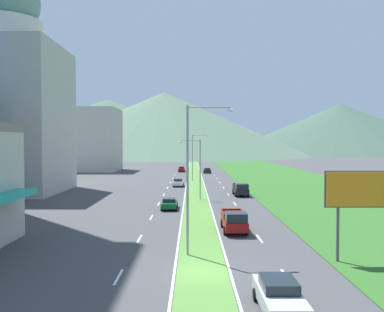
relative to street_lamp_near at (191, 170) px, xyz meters
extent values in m
plane|color=#424244|center=(0.61, -3.77, -6.19)|extent=(600.00, 600.00, 0.00)
cube|color=#518438|center=(0.61, 56.23, -6.16)|extent=(3.20, 240.00, 0.06)
cube|color=#2D6023|center=(21.21, 56.23, -6.16)|extent=(24.00, 240.00, 0.06)
cube|color=silver|center=(-4.49, -4.57, -6.18)|extent=(0.16, 2.80, 0.01)
cube|color=silver|center=(-4.49, 5.02, -6.18)|extent=(0.16, 2.80, 0.01)
cube|color=silver|center=(-4.49, 14.62, -6.18)|extent=(0.16, 2.80, 0.01)
cube|color=silver|center=(-4.49, 24.22, -6.18)|extent=(0.16, 2.80, 0.01)
cube|color=silver|center=(-4.49, 33.82, -6.18)|extent=(0.16, 2.80, 0.01)
cube|color=silver|center=(-4.49, 43.42, -6.18)|extent=(0.16, 2.80, 0.01)
cube|color=silver|center=(-4.49, 53.02, -6.18)|extent=(0.16, 2.80, 0.01)
cube|color=silver|center=(-4.49, 62.62, -6.18)|extent=(0.16, 2.80, 0.01)
cube|color=silver|center=(-4.49, 72.22, -6.18)|extent=(0.16, 2.80, 0.01)
cube|color=silver|center=(-4.49, 81.82, -6.18)|extent=(0.16, 2.80, 0.01)
cube|color=silver|center=(5.71, -4.57, -6.18)|extent=(0.16, 2.80, 0.01)
cube|color=silver|center=(5.71, 5.02, -6.18)|extent=(0.16, 2.80, 0.01)
cube|color=silver|center=(5.71, 14.62, -6.18)|extent=(0.16, 2.80, 0.01)
cube|color=silver|center=(5.71, 24.22, -6.18)|extent=(0.16, 2.80, 0.01)
cube|color=silver|center=(5.71, 33.82, -6.18)|extent=(0.16, 2.80, 0.01)
cube|color=silver|center=(5.71, 43.42, -6.18)|extent=(0.16, 2.80, 0.01)
cube|color=silver|center=(5.71, 53.02, -6.18)|extent=(0.16, 2.80, 0.01)
cube|color=silver|center=(5.71, 62.62, -6.18)|extent=(0.16, 2.80, 0.01)
cube|color=silver|center=(5.71, 72.22, -6.18)|extent=(0.16, 2.80, 0.01)
cube|color=silver|center=(5.71, 81.82, -6.18)|extent=(0.16, 2.80, 0.01)
cube|color=silver|center=(-1.14, 56.23, -6.18)|extent=(0.16, 240.00, 0.01)
cube|color=silver|center=(2.36, 56.23, -6.18)|extent=(0.16, 240.00, 0.01)
cube|color=#B7B2A8|center=(-30.03, 36.81, 5.86)|extent=(16.88, 16.88, 24.10)
cylinder|color=beige|center=(-30.03, 36.81, 19.93)|extent=(10.58, 10.58, 4.03)
sphere|color=slate|center=(-30.03, 36.81, 24.97)|extent=(10.08, 10.08, 10.08)
cube|color=#B7B2A8|center=(-29.49, 88.05, 2.98)|extent=(15.36, 15.36, 18.33)
cone|color=#47664C|center=(-58.38, 244.06, 12.91)|extent=(207.54, 207.54, 38.19)
cone|color=#516B56|center=(-18.58, 234.66, 14.81)|extent=(189.34, 189.34, 42.00)
cone|color=#3D5647|center=(118.03, 286.94, 13.60)|extent=(186.13, 186.13, 39.56)
cylinder|color=#99999E|center=(-0.35, 0.00, -0.78)|extent=(0.18, 0.18, 10.82)
cylinder|color=#99999E|center=(1.19, 0.02, 4.48)|extent=(3.08, 0.14, 0.10)
ellipsoid|color=silver|center=(2.73, 0.04, 4.28)|extent=(0.56, 0.28, 0.20)
cylinder|color=#99999E|center=(1.14, 28.32, -1.86)|extent=(0.18, 0.18, 8.65)
cylinder|color=#99999E|center=(-0.31, 28.45, 2.31)|extent=(2.91, 0.35, 0.10)
ellipsoid|color=silver|center=(-1.76, 28.57, 2.11)|extent=(0.56, 0.28, 0.20)
cylinder|color=#99999E|center=(0.07, 56.65, -1.21)|extent=(0.18, 0.18, 9.96)
cylinder|color=#99999E|center=(1.62, 56.63, 3.62)|extent=(3.10, 0.15, 0.10)
ellipsoid|color=silver|center=(3.17, 56.60, 3.42)|extent=(0.56, 0.28, 0.20)
cylinder|color=#4C4C51|center=(9.89, -1.58, -4.27)|extent=(0.20, 0.20, 3.83)
cube|color=orange|center=(11.86, -1.68, -1.20)|extent=(5.61, 0.16, 2.32)
cube|color=#4C4C51|center=(11.86, -1.56, -1.20)|extent=(5.81, 0.08, 2.52)
cube|color=#0C5128|center=(-2.81, 20.11, -5.56)|extent=(1.81, 4.21, 0.60)
cube|color=black|center=(-2.81, 19.95, -5.04)|extent=(1.55, 1.85, 0.45)
cylinder|color=black|center=(-3.68, 21.42, -5.87)|extent=(0.22, 0.64, 0.64)
cylinder|color=black|center=(-1.95, 21.42, -5.87)|extent=(0.22, 0.64, 0.64)
cylinder|color=black|center=(-3.68, 18.81, -5.87)|extent=(0.22, 0.64, 0.64)
cylinder|color=black|center=(-1.95, 18.81, -5.87)|extent=(0.22, 0.64, 0.64)
cube|color=black|center=(4.12, 78.98, -5.54)|extent=(1.86, 4.14, 0.66)
cube|color=black|center=(4.12, 79.15, -5.00)|extent=(1.60, 1.82, 0.41)
cylinder|color=black|center=(5.02, 77.70, -5.87)|extent=(0.22, 0.64, 0.64)
cylinder|color=black|center=(3.23, 77.70, -5.87)|extent=(0.22, 0.64, 0.64)
cylinder|color=black|center=(5.02, 80.27, -5.87)|extent=(0.22, 0.64, 0.64)
cylinder|color=black|center=(3.23, 80.27, -5.87)|extent=(0.22, 0.64, 0.64)
cube|color=silver|center=(-2.62, 45.78, -5.54)|extent=(1.85, 4.04, 0.65)
cube|color=black|center=(-2.62, 45.62, -4.97)|extent=(1.59, 1.78, 0.48)
cylinder|color=black|center=(-3.51, 47.03, -5.87)|extent=(0.22, 0.64, 0.64)
cylinder|color=black|center=(-1.74, 47.03, -5.87)|extent=(0.22, 0.64, 0.64)
cylinder|color=black|center=(-3.51, 44.52, -5.87)|extent=(0.22, 0.64, 0.64)
cylinder|color=black|center=(-1.74, 44.52, -5.87)|extent=(0.22, 0.64, 0.64)
cube|color=maroon|center=(-3.02, 83.87, -5.49)|extent=(1.70, 4.77, 0.76)
cube|color=black|center=(-3.02, 83.68, -4.88)|extent=(1.47, 2.10, 0.44)
cylinder|color=black|center=(-3.84, 85.35, -5.87)|extent=(0.22, 0.64, 0.64)
cylinder|color=black|center=(-2.21, 85.35, -5.87)|extent=(0.22, 0.64, 0.64)
cylinder|color=black|center=(-3.84, 82.39, -5.87)|extent=(0.22, 0.64, 0.64)
cylinder|color=black|center=(-2.21, 82.39, -5.87)|extent=(0.22, 0.64, 0.64)
cube|color=#B2B2B7|center=(4.14, -9.64, -5.48)|extent=(1.89, 4.68, 0.77)
cube|color=black|center=(4.14, -9.45, -4.85)|extent=(1.62, 2.06, 0.50)
cylinder|color=black|center=(5.04, -8.19, -5.87)|extent=(0.22, 0.64, 0.64)
cylinder|color=black|center=(3.23, -8.19, -5.87)|extent=(0.22, 0.64, 0.64)
cube|color=maroon|center=(3.84, 7.96, -5.39)|extent=(2.00, 5.40, 0.80)
cube|color=black|center=(3.84, 6.36, -4.59)|extent=(1.84, 2.00, 0.80)
cube|color=maroon|center=(4.78, 9.06, -4.77)|extent=(0.10, 3.20, 0.44)
cube|color=maroon|center=(2.90, 9.06, -4.77)|extent=(0.10, 3.20, 0.44)
cube|color=maroon|center=(3.84, 10.61, -4.77)|extent=(1.84, 0.10, 0.44)
cylinder|color=black|center=(4.80, 6.34, -5.79)|extent=(0.26, 0.80, 0.80)
cylinder|color=black|center=(2.88, 6.34, -5.79)|extent=(0.26, 0.80, 0.80)
cylinder|color=black|center=(4.80, 9.58, -5.79)|extent=(0.26, 0.80, 0.80)
cylinder|color=black|center=(2.88, 9.58, -5.79)|extent=(0.26, 0.80, 0.80)
cube|color=black|center=(7.51, 32.80, -5.39)|extent=(2.00, 5.40, 0.80)
cube|color=black|center=(7.51, 31.20, -4.59)|extent=(1.84, 2.00, 0.80)
cube|color=black|center=(8.45, 33.90, -4.77)|extent=(0.10, 3.20, 0.44)
cube|color=black|center=(6.57, 33.90, -4.77)|extent=(0.10, 3.20, 0.44)
cube|color=black|center=(7.51, 35.45, -4.77)|extent=(1.84, 0.10, 0.44)
cylinder|color=black|center=(8.47, 31.18, -5.79)|extent=(0.26, 0.80, 0.80)
cylinder|color=black|center=(6.55, 31.18, -5.79)|extent=(0.26, 0.80, 0.80)
cylinder|color=black|center=(8.47, 34.42, -5.79)|extent=(0.26, 0.80, 0.80)
cylinder|color=black|center=(6.55, 34.42, -5.79)|extent=(0.26, 0.80, 0.80)
camera|label=1|loc=(-0.03, -28.20, 1.91)|focal=36.89mm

